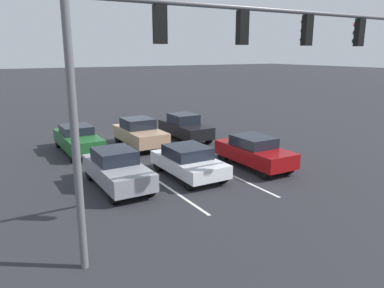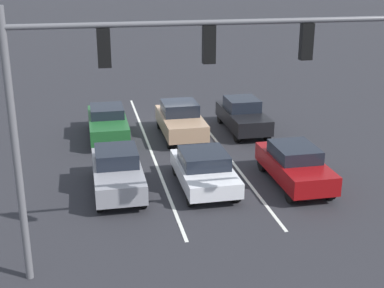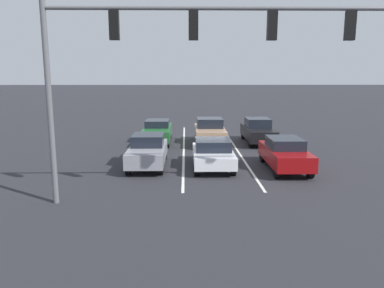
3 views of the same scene
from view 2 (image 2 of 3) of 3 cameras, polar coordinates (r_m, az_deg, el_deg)
ground_plane at (r=27.41m, az=-1.95°, el=1.75°), size 240.00×240.00×0.00m
lane_stripe_left_divider at (r=25.10m, az=2.78°, el=0.10°), size 0.12×17.64×0.01m
lane_stripe_center_divider at (r=24.54m, az=-4.53°, el=-0.40°), size 0.12×17.64×0.01m
car_white_midlane_front at (r=20.05m, az=1.30°, el=-2.70°), size 1.91×4.03×1.39m
car_gray_rightlane_front at (r=19.90m, az=-7.97°, el=-2.86°), size 1.74×4.28×1.58m
car_maroon_leftlane_front at (r=20.68m, az=10.89°, el=-2.16°), size 1.74×4.27×1.53m
car_darkgreen_rightlane_second at (r=25.99m, az=-8.99°, el=2.32°), size 1.76×4.63×1.50m
car_black_leftlane_second at (r=26.79m, az=5.43°, el=3.07°), size 1.74×4.31×1.64m
car_tan_midlane_second at (r=25.82m, az=-1.24°, el=2.60°), size 1.87×4.30×1.67m
traffic_signal_gantry at (r=13.65m, az=-1.37°, el=7.64°), size 12.17×0.37×7.18m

